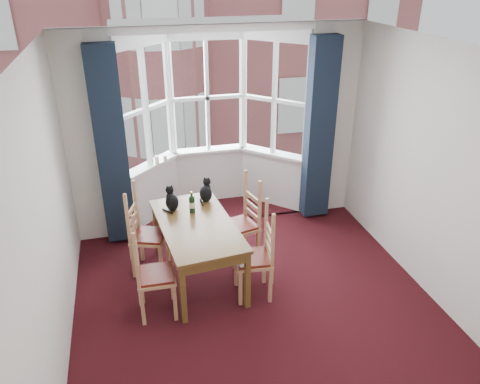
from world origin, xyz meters
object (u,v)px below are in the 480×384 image
object	(u,v)px
chair_right_far	(246,225)
cat_right	(206,192)
chair_right_near	(261,259)
cat_left	(172,201)
candle_short	(165,159)
chair_left_near	(147,277)
dining_table	(197,230)
chair_left_far	(142,236)
wine_bottle	(192,203)
candle_tall	(157,160)

from	to	relation	value
chair_right_far	cat_right	bearing A→B (deg)	152.41
chair_right_near	cat_right	distance (m)	1.18
cat_left	candle_short	size ratio (longest dim) A/B	3.07
cat_right	chair_left_near	bearing A→B (deg)	-128.61
dining_table	candle_short	bearing A→B (deg)	95.81
cat_left	dining_table	bearing A→B (deg)	-61.38
dining_table	chair_right_near	world-z (taller)	chair_right_near
chair_right_far	chair_left_near	bearing A→B (deg)	-148.07
dining_table	chair_right_far	world-z (taller)	chair_right_far
chair_left_near	cat_right	distance (m)	1.41
cat_right	chair_left_far	bearing A→B (deg)	-166.35
chair_right_far	cat_left	distance (m)	1.00
chair_right_near	candle_short	bearing A→B (deg)	110.77
chair_left_far	chair_right_near	world-z (taller)	same
chair_left_near	wine_bottle	bearing A→B (deg)	51.68
cat_right	wine_bottle	xyz separation A→B (m)	(-0.22, -0.27, 0.00)
cat_left	candle_tall	bearing A→B (deg)	92.92
dining_table	chair_left_near	size ratio (longest dim) A/B	1.75
chair_left_near	candle_tall	world-z (taller)	candle_tall
dining_table	candle_tall	xyz separation A→B (m)	(-0.29, 1.66, 0.25)
chair_right_far	chair_left_far	bearing A→B (deg)	178.41
dining_table	chair_left_far	bearing A→B (deg)	151.13
dining_table	candle_short	distance (m)	1.71
candle_tall	candle_short	size ratio (longest dim) A/B	1.16
chair_left_far	candle_short	size ratio (longest dim) A/B	9.16
chair_right_far	cat_right	world-z (taller)	cat_right
chair_left_near	candle_short	world-z (taller)	candle_short
chair_left_far	cat_right	world-z (taller)	cat_right
chair_right_far	candle_short	bearing A→B (deg)	121.78
dining_table	chair_right_near	bearing A→B (deg)	-36.02
chair_right_far	wine_bottle	world-z (taller)	wine_bottle
chair_left_far	wine_bottle	world-z (taller)	wine_bottle
chair_right_near	candle_tall	world-z (taller)	candle_tall
dining_table	candle_tall	world-z (taller)	candle_tall
chair_right_far	cat_right	xyz separation A→B (m)	(-0.46, 0.24, 0.40)
cat_right	candle_short	size ratio (longest dim) A/B	3.03
chair_right_near	chair_right_far	size ratio (longest dim) A/B	1.00
chair_left_near	chair_left_far	distance (m)	0.85
chair_left_near	cat_left	size ratio (longest dim) A/B	2.99
chair_left_far	chair_right_far	bearing A→B (deg)	-1.59
wine_bottle	chair_right_near	bearing A→B (deg)	-49.26
chair_right_near	candle_tall	size ratio (longest dim) A/B	7.93
candle_short	chair_left_near	bearing A→B (deg)	-101.73
wine_bottle	candle_short	world-z (taller)	wine_bottle
chair_right_far	candle_tall	xyz separation A→B (m)	(-0.97, 1.35, 0.46)
chair_right_near	candle_short	distance (m)	2.35
chair_left_far	wine_bottle	distance (m)	0.75
cat_right	candle_tall	bearing A→B (deg)	114.82
dining_table	chair_right_near	distance (m)	0.82
dining_table	cat_right	world-z (taller)	cat_right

